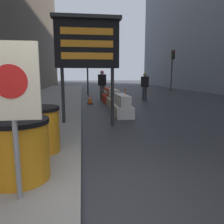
% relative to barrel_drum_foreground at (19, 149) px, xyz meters
% --- Properties ---
extents(ground_plane, '(120.00, 120.00, 0.00)m').
position_rel_barrel_drum_foreground_xyz_m(ground_plane, '(0.83, -0.73, -0.55)').
color(ground_plane, '#2D2D33').
extents(barrel_drum_foreground, '(0.84, 0.84, 0.85)m').
position_rel_barrel_drum_foreground_xyz_m(barrel_drum_foreground, '(0.00, 0.00, 0.00)').
color(barrel_drum_foreground, orange).
rests_on(barrel_drum_foreground, sidewalk_left).
extents(barrel_drum_middle, '(0.84, 0.84, 0.85)m').
position_rel_barrel_drum_foreground_xyz_m(barrel_drum_middle, '(0.03, 1.12, 0.00)').
color(barrel_drum_middle, orange).
rests_on(barrel_drum_middle, sidewalk_left).
extents(warning_sign, '(0.61, 0.08, 1.79)m').
position_rel_barrel_drum_foreground_xyz_m(warning_sign, '(0.12, -0.53, 0.81)').
color(warning_sign, gray).
rests_on(warning_sign, sidewalk_left).
extents(message_board, '(1.99, 0.36, 3.23)m').
position_rel_barrel_drum_foreground_xyz_m(message_board, '(1.06, 3.62, 1.88)').
color(message_board, '#28282B').
rests_on(message_board, ground_plane).
extents(jersey_barrier_white, '(0.63, 1.78, 0.82)m').
position_rel_barrel_drum_foreground_xyz_m(jersey_barrier_white, '(2.39, 5.23, -0.19)').
color(jersey_barrier_white, silver).
rests_on(jersey_barrier_white, ground_plane).
extents(jersey_barrier_cream, '(0.51, 1.71, 0.88)m').
position_rel_barrel_drum_foreground_xyz_m(jersey_barrier_cream, '(2.39, 7.33, -0.17)').
color(jersey_barrier_cream, beige).
rests_on(jersey_barrier_cream, ground_plane).
extents(jersey_barrier_red_striped, '(0.61, 1.94, 0.81)m').
position_rel_barrel_drum_foreground_xyz_m(jersey_barrier_red_striped, '(2.39, 9.38, -0.20)').
color(jersey_barrier_red_striped, red).
rests_on(jersey_barrier_red_striped, ground_plane).
extents(traffic_cone_near, '(0.31, 0.31, 0.55)m').
position_rel_barrel_drum_foreground_xyz_m(traffic_cone_near, '(1.31, 8.82, -0.29)').
color(traffic_cone_near, black).
rests_on(traffic_cone_near, ground_plane).
extents(traffic_cone_mid, '(0.41, 0.41, 0.74)m').
position_rel_barrel_drum_foreground_xyz_m(traffic_cone_mid, '(3.77, 11.41, -0.19)').
color(traffic_cone_mid, black).
rests_on(traffic_cone_mid, ground_plane).
extents(traffic_light_near_curb, '(0.28, 0.44, 4.37)m').
position_rel_barrel_drum_foreground_xyz_m(traffic_light_near_curb, '(1.34, 14.10, 2.60)').
color(traffic_light_near_curb, '#2D2D30').
rests_on(traffic_light_near_curb, ground_plane).
extents(traffic_light_far_side, '(0.28, 0.45, 3.83)m').
position_rel_barrel_drum_foreground_xyz_m(traffic_light_far_side, '(9.43, 17.11, 2.23)').
color(traffic_light_far_side, '#2D2D30').
rests_on(traffic_light_far_side, ground_plane).
extents(pedestrian_worker, '(0.51, 0.45, 1.68)m').
position_rel_barrel_drum_foreground_xyz_m(pedestrian_worker, '(4.74, 10.17, 0.44)').
color(pedestrian_worker, '#333338').
rests_on(pedestrian_worker, ground_plane).
extents(pedestrian_passerby, '(0.51, 0.56, 1.84)m').
position_rel_barrel_drum_foreground_xyz_m(pedestrian_passerby, '(2.16, 10.85, 0.53)').
color(pedestrian_passerby, '#514C42').
rests_on(pedestrian_passerby, ground_plane).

